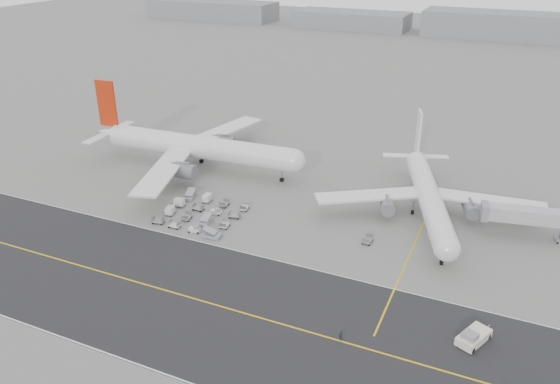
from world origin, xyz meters
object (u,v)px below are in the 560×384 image
at_px(pushback_tug, 473,337).
at_px(jet_bridge, 527,217).
at_px(airliner_a, 195,146).
at_px(ground_crew_a, 341,336).
at_px(airliner_b, 428,195).

distance_m(pushback_tug, jet_bridge, 35.76).
bearing_deg(pushback_tug, airliner_a, 175.35).
bearing_deg(jet_bridge, pushback_tug, -109.55).
relative_size(airliner_a, ground_crew_a, 34.82).
xyz_separation_m(airliner_b, ground_crew_a, (-3.92, -44.25, -3.88)).
height_order(airliner_a, pushback_tug, airliner_a).
distance_m(airliner_b, ground_crew_a, 44.60).
distance_m(airliner_a, airliner_b, 57.45).
relative_size(pushback_tug, jet_bridge, 0.43).
relative_size(airliner_a, jet_bridge, 3.39).
height_order(airliner_b, pushback_tug, airliner_b).
height_order(pushback_tug, jet_bridge, jet_bridge).
distance_m(airliner_a, jet_bridge, 76.37).
relative_size(pushback_tug, ground_crew_a, 4.45).
distance_m(airliner_a, ground_crew_a, 70.95).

